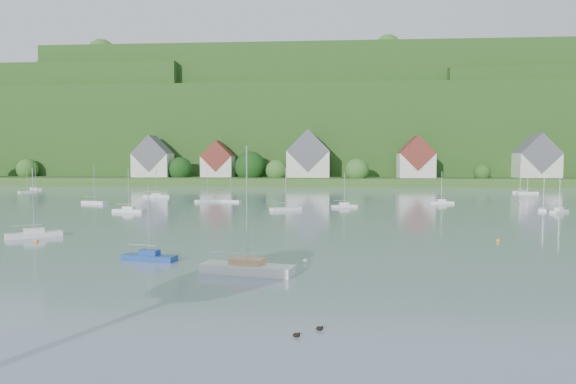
% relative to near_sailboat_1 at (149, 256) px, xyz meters
% --- Properties ---
extents(far_shore_strip, '(600.00, 60.00, 3.00)m').
position_rel_near_sailboat_1_xyz_m(far_shore_strip, '(4.45, 166.58, 1.09)').
color(far_shore_strip, '#29501E').
rests_on(far_shore_strip, ground).
extents(forested_ridge, '(620.00, 181.22, 69.89)m').
position_rel_near_sailboat_1_xyz_m(forested_ridge, '(4.85, 235.15, 22.48)').
color(forested_ridge, '#183F14').
rests_on(forested_ridge, ground).
extents(village_building_0, '(14.00, 10.40, 16.00)m').
position_rel_near_sailboat_1_xyz_m(village_building_0, '(-50.55, 153.58, 9.11)').
color(village_building_0, beige).
rests_on(village_building_0, far_shore_strip).
extents(village_building_1, '(12.00, 9.36, 14.00)m').
position_rel_near_sailboat_1_xyz_m(village_building_1, '(-25.55, 155.58, 8.35)').
color(village_building_1, beige).
rests_on(village_building_1, far_shore_strip).
extents(village_building_2, '(16.00, 11.44, 18.00)m').
position_rel_near_sailboat_1_xyz_m(village_building_2, '(9.45, 154.58, 9.86)').
color(village_building_2, beige).
rests_on(village_building_2, far_shore_strip).
extents(village_building_3, '(13.00, 10.40, 15.50)m').
position_rel_near_sailboat_1_xyz_m(village_building_3, '(49.45, 152.58, 9.02)').
color(village_building_3, beige).
rests_on(village_building_3, far_shore_strip).
extents(village_building_4, '(15.00, 10.40, 16.50)m').
position_rel_near_sailboat_1_xyz_m(village_building_4, '(94.45, 156.58, 9.18)').
color(village_building_4, beige).
rests_on(village_building_4, far_shore_strip).
extents(near_sailboat_1, '(5.39, 2.52, 7.02)m').
position_rel_near_sailboat_1_xyz_m(near_sailboat_1, '(0.00, 0.00, 0.00)').
color(near_sailboat_1, navy).
rests_on(near_sailboat_1, ground).
extents(near_sailboat_2, '(8.08, 3.91, 10.51)m').
position_rel_near_sailboat_1_xyz_m(near_sailboat_2, '(9.97, -5.12, 0.10)').
color(near_sailboat_2, silver).
rests_on(near_sailboat_2, ground).
extents(near_sailboat_6, '(5.97, 5.28, 8.44)m').
position_rel_near_sailboat_1_xyz_m(near_sailboat_6, '(-18.93, 13.66, 0.04)').
color(near_sailboat_6, silver).
rests_on(near_sailboat_6, ground).
extents(mooring_buoy_1, '(0.49, 0.49, 0.49)m').
position_rel_near_sailboat_1_xyz_m(mooring_buoy_1, '(14.53, -0.07, -0.41)').
color(mooring_buoy_1, white).
rests_on(mooring_buoy_1, ground).
extents(mooring_buoy_2, '(0.49, 0.49, 0.49)m').
position_rel_near_sailboat_1_xyz_m(mooring_buoy_2, '(36.05, 13.90, -0.41)').
color(mooring_buoy_2, orange).
rests_on(mooring_buoy_2, ground).
extents(mooring_buoy_3, '(0.46, 0.46, 0.46)m').
position_rel_near_sailboat_1_xyz_m(mooring_buoy_3, '(-16.53, 9.95, -0.41)').
color(mooring_buoy_3, orange).
rests_on(mooring_buoy_3, ground).
extents(duck_pair, '(1.61, 1.45, 0.28)m').
position_rel_near_sailboat_1_xyz_m(duck_pair, '(15.51, -19.90, -0.31)').
color(duck_pair, black).
rests_on(duck_pair, ground).
extents(far_sailboat_cluster, '(200.31, 74.74, 8.71)m').
position_rel_near_sailboat_1_xyz_m(far_sailboat_cluster, '(22.27, 79.71, -0.04)').
color(far_sailboat_cluster, silver).
rests_on(far_sailboat_cluster, ground).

